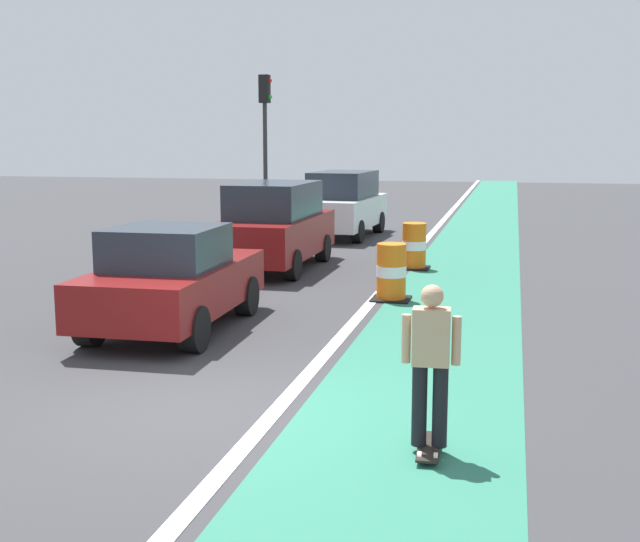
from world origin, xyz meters
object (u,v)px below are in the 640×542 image
(parked_suv_second, at_px, (275,225))
(parked_suv_third, at_px, (343,204))
(traffic_light_corner, at_px, (265,125))
(skateboarder_on_lane, at_px, (431,364))
(traffic_barrel_front, at_px, (391,273))
(traffic_barrel_mid, at_px, (414,246))
(parked_sedan_nearest, at_px, (172,279))

(parked_suv_second, xyz_separation_m, parked_suv_third, (0.27, 6.60, 0.00))
(traffic_light_corner, bearing_deg, skateboarder_on_lane, -68.10)
(skateboarder_on_lane, distance_m, traffic_barrel_front, 7.64)
(parked_suv_third, relative_size, traffic_light_corner, 0.92)
(parked_suv_second, relative_size, traffic_barrel_mid, 4.23)
(parked_suv_third, distance_m, traffic_light_corner, 3.92)
(parked_sedan_nearest, bearing_deg, traffic_barrel_front, 46.77)
(parked_sedan_nearest, distance_m, parked_suv_third, 12.92)
(skateboarder_on_lane, distance_m, traffic_light_corner, 19.77)
(skateboarder_on_lane, height_order, traffic_light_corner, traffic_light_corner)
(traffic_barrel_mid, xyz_separation_m, traffic_light_corner, (-5.79, 6.85, 2.97))
(parked_suv_third, relative_size, traffic_barrel_mid, 4.31)
(parked_suv_third, bearing_deg, skateboarder_on_lane, -75.44)
(parked_sedan_nearest, xyz_separation_m, traffic_light_corner, (-2.76, 13.96, 2.67))
(parked_sedan_nearest, distance_m, traffic_barrel_front, 4.48)
(parked_sedan_nearest, height_order, parked_suv_second, parked_suv_second)
(skateboarder_on_lane, distance_m, parked_suv_second, 11.55)
(skateboarder_on_lane, relative_size, parked_suv_second, 0.37)
(skateboarder_on_lane, xyz_separation_m, traffic_barrel_front, (-1.49, 7.48, -0.38))
(traffic_barrel_front, bearing_deg, traffic_light_corner, 118.51)
(parked_sedan_nearest, relative_size, parked_suv_second, 0.90)
(parked_suv_second, height_order, traffic_barrel_front, parked_suv_second)
(skateboarder_on_lane, distance_m, traffic_barrel_mid, 11.44)
(traffic_barrel_mid, height_order, traffic_light_corner, traffic_light_corner)
(parked_sedan_nearest, bearing_deg, parked_suv_third, 89.56)
(parked_suv_second, distance_m, traffic_barrel_front, 4.48)
(parked_suv_second, distance_m, traffic_light_corner, 8.44)
(parked_suv_third, bearing_deg, traffic_light_corner, 159.89)
(parked_sedan_nearest, relative_size, traffic_light_corner, 0.81)
(parked_suv_second, bearing_deg, traffic_light_corner, 108.72)
(traffic_barrel_mid, bearing_deg, traffic_barrel_front, -89.56)
(parked_suv_third, bearing_deg, parked_sedan_nearest, -90.44)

